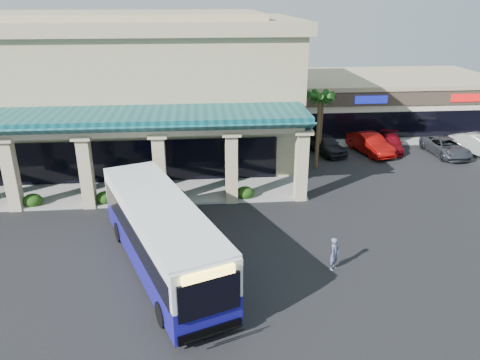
{
  "coord_description": "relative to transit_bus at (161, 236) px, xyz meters",
  "views": [
    {
      "loc": [
        -0.45,
        -22.56,
        12.57
      ],
      "look_at": [
        1.88,
        3.43,
        2.2
      ],
      "focal_mm": 35.0,
      "sensor_mm": 36.0,
      "label": 1
    }
  ],
  "objects": [
    {
      "name": "strip_mall",
      "position": [
        20.44,
        26.44,
        0.69
      ],
      "size": [
        22.5,
        12.5,
        4.9
      ],
      "primitive_type": null,
      "color": "beige",
      "rests_on": "ground"
    },
    {
      "name": "transit_bus",
      "position": [
        0.0,
        0.0,
        0.0
      ],
      "size": [
        7.24,
        12.83,
        3.52
      ],
      "primitive_type": null,
      "rotation": [
        0.0,
        0.0,
        0.36
      ],
      "color": "#17138E",
      "rests_on": "ground"
    },
    {
      "name": "broadleaf_tree",
      "position": [
        9.94,
        21.44,
        0.64
      ],
      "size": [
        2.6,
        2.6,
        4.81
      ],
      "primitive_type": null,
      "color": "#18360C",
      "rests_on": "ground"
    },
    {
      "name": "palm_0",
      "position": [
        10.94,
        13.44,
        1.54
      ],
      "size": [
        2.4,
        2.4,
        6.6
      ],
      "primitive_type": null,
      "color": "#163C10",
      "rests_on": "ground"
    },
    {
      "name": "pedestrian",
      "position": [
        8.33,
        -0.82,
        -0.92
      ],
      "size": [
        0.71,
        0.73,
        1.69
      ],
      "primitive_type": "imported",
      "rotation": [
        0.0,
        0.0,
        0.85
      ],
      "color": "#505675",
      "rests_on": "ground"
    },
    {
      "name": "car_gray",
      "position": [
        22.49,
        15.52,
        -1.04
      ],
      "size": [
        2.64,
        5.27,
        1.43
      ],
      "primitive_type": "imported",
      "rotation": [
        0.0,
        0.0,
        0.05
      ],
      "color": "#383B43",
      "rests_on": "ground"
    },
    {
      "name": "car_white",
      "position": [
        16.34,
        16.56,
        -0.92
      ],
      "size": [
        2.97,
        5.37,
        1.68
      ],
      "primitive_type": "imported",
      "rotation": [
        0.0,
        0.0,
        0.25
      ],
      "color": "#8E0907",
      "rests_on": "ground"
    },
    {
      "name": "car_extra",
      "position": [
        25.35,
        15.31,
        -0.92
      ],
      "size": [
        3.57,
        5.4,
        1.68
      ],
      "primitive_type": "imported",
      "rotation": [
        0.0,
        0.0,
        0.38
      ],
      "color": "#B0B0B0",
      "rests_on": "ground"
    },
    {
      "name": "car_silver",
      "position": [
        12.6,
        16.9,
        -0.97
      ],
      "size": [
        3.15,
        5.0,
        1.59
      ],
      "primitive_type": "imported",
      "rotation": [
        0.0,
        0.0,
        0.3
      ],
      "color": "black",
      "rests_on": "ground"
    },
    {
      "name": "arcade",
      "position": [
        -5.56,
        9.24,
        1.09
      ],
      "size": [
        30.0,
        6.2,
        5.7
      ],
      "primitive_type": null,
      "color": "#0C414A",
      "rests_on": "ground"
    },
    {
      "name": "car_red",
      "position": [
        18.45,
        17.23,
        -1.12
      ],
      "size": [
        2.98,
        4.77,
        1.29
      ],
      "primitive_type": "imported",
      "rotation": [
        0.0,
        0.0,
        -0.28
      ],
      "color": "maroon",
      "rests_on": "ground"
    },
    {
      "name": "ground",
      "position": [
        2.44,
        2.44,
        -1.76
      ],
      "size": [
        110.0,
        110.0,
        0.0
      ],
      "primitive_type": "plane",
      "color": "black"
    },
    {
      "name": "main_building",
      "position": [
        -5.56,
        18.44,
        3.91
      ],
      "size": [
        30.8,
        14.8,
        11.35
      ],
      "primitive_type": null,
      "color": "tan",
      "rests_on": "ground"
    },
    {
      "name": "palm_1",
      "position": [
        11.94,
        16.44,
        1.14
      ],
      "size": [
        2.4,
        2.4,
        5.8
      ],
      "primitive_type": null,
      "color": "#163C10",
      "rests_on": "ground"
    }
  ]
}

